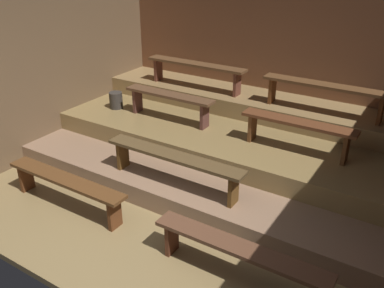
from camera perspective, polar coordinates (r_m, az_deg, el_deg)
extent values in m
cube|color=olive|center=(5.84, 1.94, -5.83)|extent=(6.17, 4.87, 0.08)
cube|color=brown|center=(7.05, 10.84, 11.35)|extent=(6.17, 0.06, 2.63)
cube|color=brown|center=(6.96, -17.85, 10.40)|extent=(0.06, 4.87, 2.63)
cube|color=#88674F|center=(6.17, 4.56, -2.15)|extent=(5.37, 2.97, 0.27)
cube|color=olive|center=(6.37, 6.32, 1.43)|extent=(5.37, 2.18, 0.27)
cube|color=olive|center=(6.81, 8.84, 5.39)|extent=(5.37, 0.91, 0.27)
cube|color=#553319|center=(5.36, -17.06, -4.69)|extent=(1.81, 0.24, 0.04)
cube|color=#592F17|center=(6.02, -21.81, -4.25)|extent=(0.05, 0.19, 0.38)
cube|color=#592F17|center=(4.97, -10.59, -9.40)|extent=(0.05, 0.19, 0.38)
cube|color=brown|center=(4.11, 6.46, -13.97)|extent=(1.81, 0.24, 0.04)
cube|color=#542B1B|center=(4.55, -2.79, -12.71)|extent=(0.05, 0.19, 0.38)
cube|color=brown|center=(5.09, -2.56, -1.65)|extent=(1.91, 0.24, 0.04)
cube|color=brown|center=(5.66, -9.50, -1.46)|extent=(0.05, 0.19, 0.38)
cube|color=brown|center=(4.83, 5.71, -6.33)|extent=(0.05, 0.19, 0.38)
cube|color=brown|center=(6.36, -3.17, 6.76)|extent=(1.50, 0.24, 0.04)
cube|color=#553029|center=(6.80, -7.50, 5.95)|extent=(0.05, 0.19, 0.38)
cube|color=#553029|center=(6.12, 1.73, 3.85)|extent=(0.05, 0.19, 0.38)
cube|color=brown|center=(5.51, 14.39, 2.88)|extent=(1.50, 0.24, 0.04)
cube|color=brown|center=(5.80, 8.29, 2.30)|extent=(0.05, 0.19, 0.38)
cube|color=brown|center=(5.47, 20.37, -0.64)|extent=(0.05, 0.19, 0.38)
cube|color=brown|center=(7.00, 0.50, 10.92)|extent=(1.80, 0.24, 0.04)
cube|color=brown|center=(7.49, -4.66, 10.13)|extent=(0.05, 0.19, 0.38)
cube|color=brown|center=(6.70, 6.22, 8.18)|extent=(0.05, 0.19, 0.38)
cube|color=brown|center=(6.19, 17.84, 7.67)|extent=(1.80, 0.24, 0.04)
cube|color=brown|center=(6.48, 10.96, 7.23)|extent=(0.05, 0.19, 0.38)
cube|color=brown|center=(6.13, 24.54, 4.24)|extent=(0.05, 0.19, 0.38)
cylinder|color=#332D28|center=(7.04, -10.40, 5.94)|extent=(0.22, 0.22, 0.27)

